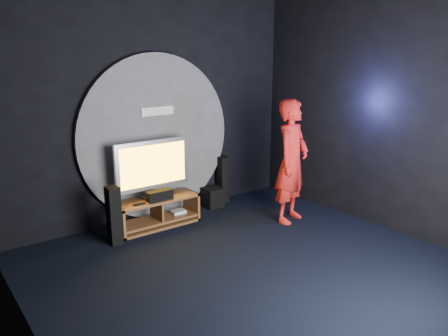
# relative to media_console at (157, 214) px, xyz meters

# --- Properties ---
(floor) EXTENTS (5.00, 5.00, 0.00)m
(floor) POSITION_rel_media_console_xyz_m (0.25, -2.05, -0.20)
(floor) COLOR black
(floor) RESTS_ON ground
(back_wall) EXTENTS (5.00, 0.04, 3.50)m
(back_wall) POSITION_rel_media_console_xyz_m (0.25, 0.45, 1.55)
(back_wall) COLOR black
(back_wall) RESTS_ON ground
(left_wall) EXTENTS (0.04, 5.00, 3.50)m
(left_wall) POSITION_rel_media_console_xyz_m (-2.25, -2.05, 1.55)
(left_wall) COLOR black
(left_wall) RESTS_ON ground
(right_wall) EXTENTS (0.04, 5.00, 3.50)m
(right_wall) POSITION_rel_media_console_xyz_m (2.75, -2.05, 1.55)
(right_wall) COLOR black
(right_wall) RESTS_ON ground
(wall_disc_panel) EXTENTS (2.60, 0.11, 2.60)m
(wall_disc_panel) POSITION_rel_media_console_xyz_m (0.25, 0.39, 1.11)
(wall_disc_panel) COLOR #515156
(wall_disc_panel) RESTS_ON ground
(media_console) EXTENTS (1.30, 0.45, 0.45)m
(media_console) POSITION_rel_media_console_xyz_m (0.00, 0.00, 0.00)
(media_console) COLOR brown
(media_console) RESTS_ON ground
(tv) EXTENTS (1.21, 0.22, 0.89)m
(tv) POSITION_rel_media_console_xyz_m (-0.01, 0.07, 0.74)
(tv) COLOR silver
(tv) RESTS_ON media_console
(center_speaker) EXTENTS (0.40, 0.15, 0.15)m
(center_speaker) POSITION_rel_media_console_xyz_m (-0.01, -0.11, 0.33)
(center_speaker) COLOR black
(center_speaker) RESTS_ON media_console
(remote) EXTENTS (0.18, 0.05, 0.02)m
(remote) POSITION_rel_media_console_xyz_m (-0.35, -0.12, 0.27)
(remote) COLOR black
(remote) RESTS_ON media_console
(tower_speaker_left) EXTENTS (0.17, 0.18, 0.83)m
(tower_speaker_left) POSITION_rel_media_console_xyz_m (-0.79, -0.23, 0.22)
(tower_speaker_left) COLOR black
(tower_speaker_left) RESTS_ON ground
(tower_speaker_right) EXTENTS (0.17, 0.18, 0.83)m
(tower_speaker_right) POSITION_rel_media_console_xyz_m (1.48, 0.30, 0.22)
(tower_speaker_right) COLOR black
(tower_speaker_right) RESTS_ON ground
(subwoofer) EXTENTS (0.31, 0.31, 0.34)m
(subwoofer) POSITION_rel_media_console_xyz_m (1.18, 0.20, -0.03)
(subwoofer) COLOR black
(subwoofer) RESTS_ON ground
(player) EXTENTS (0.82, 0.67, 1.92)m
(player) POSITION_rel_media_console_xyz_m (1.81, -1.05, 0.77)
(player) COLOR red
(player) RESTS_ON ground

